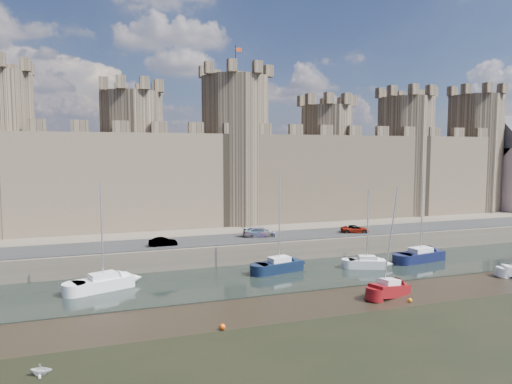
# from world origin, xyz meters

# --- Properties ---
(ground) EXTENTS (160.00, 160.00, 0.00)m
(ground) POSITION_xyz_m (0.00, 0.00, 0.00)
(ground) COLOR black
(ground) RESTS_ON ground
(water_channel) EXTENTS (160.00, 12.00, 0.08)m
(water_channel) POSITION_xyz_m (0.00, 24.00, 0.04)
(water_channel) COLOR black
(water_channel) RESTS_ON ground
(quay) EXTENTS (160.00, 60.00, 2.50)m
(quay) POSITION_xyz_m (0.00, 60.00, 1.25)
(quay) COLOR #4C443A
(quay) RESTS_ON ground
(road) EXTENTS (160.00, 7.00, 0.10)m
(road) POSITION_xyz_m (0.00, 34.00, 2.55)
(road) COLOR black
(road) RESTS_ON quay
(castle) EXTENTS (108.50, 11.00, 29.00)m
(castle) POSITION_xyz_m (-0.64, 48.00, 11.67)
(castle) COLOR #42382B
(castle) RESTS_ON quay
(car_1) EXTENTS (3.36, 1.19, 1.10)m
(car_1) POSITION_xyz_m (-11.71, 32.41, 3.05)
(car_1) COLOR gray
(car_1) RESTS_ON quay
(car_2) EXTENTS (4.85, 2.60, 1.34)m
(car_2) POSITION_xyz_m (1.30, 34.34, 3.17)
(car_2) COLOR gray
(car_2) RESTS_ON quay
(car_3) EXTENTS (4.31, 2.94, 1.09)m
(car_3) POSITION_xyz_m (14.86, 32.88, 3.05)
(car_3) COLOR gray
(car_3) RESTS_ON quay
(sailboat_0) EXTENTS (6.13, 4.07, 10.69)m
(sailboat_0) POSITION_xyz_m (-18.60, 24.93, 0.82)
(sailboat_0) COLOR silver
(sailboat_0) RESTS_ON ground
(sailboat_1) EXTENTS (5.78, 3.27, 10.91)m
(sailboat_1) POSITION_xyz_m (0.60, 25.64, 0.85)
(sailboat_1) COLOR black
(sailboat_1) RESTS_ON ground
(sailboat_2) EXTENTS (4.61, 3.17, 9.27)m
(sailboat_2) POSITION_xyz_m (11.08, 23.84, 0.76)
(sailboat_2) COLOR silver
(sailboat_2) RESTS_ON ground
(sailboat_3) EXTENTS (6.53, 3.35, 10.93)m
(sailboat_3) POSITION_xyz_m (19.38, 24.66, 0.83)
(sailboat_3) COLOR black
(sailboat_3) RESTS_ON ground
(sailboat_4) EXTENTS (4.80, 3.09, 10.47)m
(sailboat_4) POSITION_xyz_m (7.46, 14.23, 0.76)
(sailboat_4) COLOR #660B0F
(sailboat_4) RESTS_ON ground
(dinghy_3) EXTENTS (1.48, 1.32, 0.70)m
(dinghy_3) POSITION_xyz_m (-22.38, 7.85, 0.35)
(dinghy_3) COLOR silver
(dinghy_3) RESTS_ON ground
(buoy_1) EXTENTS (0.49, 0.49, 0.49)m
(buoy_1) POSITION_xyz_m (-9.88, 11.22, 0.25)
(buoy_1) COLOR #D14509
(buoy_1) RESTS_ON ground
(buoy_3) EXTENTS (0.39, 0.39, 0.39)m
(buoy_3) POSITION_xyz_m (8.15, 12.00, 0.19)
(buoy_3) COLOR orange
(buoy_3) RESTS_ON ground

